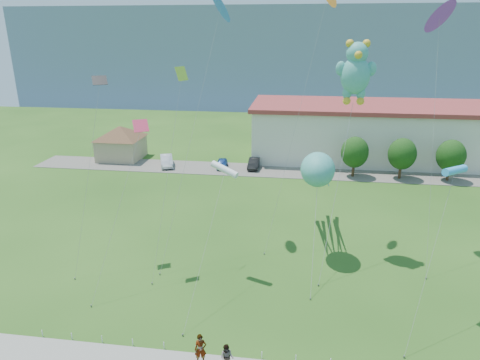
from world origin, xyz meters
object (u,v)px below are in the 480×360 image
(pavilion, at_px, (121,139))
(octopus_kite, at_px, (317,174))
(parked_car_black, at_px, (254,163))
(teddy_bear_kite, at_px, (356,71))
(parked_car_silver, at_px, (167,161))
(parked_car_blue, at_px, (222,163))
(pedestrian_left, at_px, (200,349))
(pedestrian_right, at_px, (227,358))
(warehouse, at_px, (458,134))

(pavilion, bearing_deg, octopus_kite, -41.08)
(parked_car_black, height_order, teddy_bear_kite, teddy_bear_kite)
(parked_car_silver, xyz_separation_m, parked_car_blue, (8.08, 0.20, -0.16))
(pedestrian_left, distance_m, parked_car_silver, 39.78)
(octopus_kite, bearing_deg, pedestrian_right, -107.80)
(pedestrian_right, xyz_separation_m, parked_car_black, (-2.62, 38.37, -0.18))
(parked_car_blue, distance_m, parked_car_black, 4.52)
(parked_car_blue, bearing_deg, parked_car_silver, 174.68)
(pavilion, bearing_deg, parked_car_black, -6.07)
(pedestrian_left, bearing_deg, pedestrian_right, -24.69)
(pedestrian_left, distance_m, teddy_bear_kite, 23.34)
(parked_car_silver, xyz_separation_m, teddy_bear_kite, (22.87, -21.54, 14.62))
(pavilion, xyz_separation_m, parked_car_blue, (16.00, -2.65, -2.34))
(warehouse, xyz_separation_m, parked_car_blue, (-34.00, -8.65, -3.44))
(octopus_kite, distance_m, teddy_bear_kite, 8.92)
(parked_car_black, bearing_deg, parked_car_silver, -176.74)
(pedestrian_left, bearing_deg, parked_car_silver, 96.77)
(teddy_bear_kite, bearing_deg, parked_car_blue, 124.23)
(pedestrian_right, height_order, parked_car_silver, pedestrian_right)
(parked_car_black, height_order, octopus_kite, octopus_kite)
(parked_car_black, distance_m, teddy_bear_kite, 28.56)
(parked_car_black, bearing_deg, pavilion, 174.16)
(parked_car_silver, bearing_deg, teddy_bear_kite, -63.18)
(pavilion, relative_size, pedestrian_left, 4.82)
(pedestrian_left, bearing_deg, parked_car_black, 78.32)
(octopus_kite, bearing_deg, pedestrian_left, -113.28)
(parked_car_blue, height_order, teddy_bear_kite, teddy_bear_kite)
(octopus_kite, bearing_deg, parked_car_silver, 133.02)
(warehouse, distance_m, octopus_kite, 37.67)
(parked_car_silver, xyz_separation_m, parked_car_black, (12.58, 0.67, -0.09))
(pavilion, relative_size, teddy_bear_kite, 0.52)
(parked_car_black, distance_m, octopus_kite, 24.52)
(warehouse, xyz_separation_m, octopus_kite, (-21.76, -30.62, 2.79))
(warehouse, bearing_deg, pavilion, -173.16)
(pavilion, height_order, parked_car_silver, pavilion)
(warehouse, bearing_deg, pedestrian_left, -121.63)
(pavilion, xyz_separation_m, pedestrian_left, (21.52, -40.23, -1.97))
(warehouse, relative_size, teddy_bear_kite, 3.42)
(pedestrian_left, xyz_separation_m, parked_car_silver, (-13.60, 37.38, -0.21))
(parked_car_silver, distance_m, parked_car_black, 12.59)
(parked_car_blue, relative_size, octopus_kite, 0.25)
(pedestrian_right, distance_m, octopus_kite, 17.78)
(pavilion, xyz_separation_m, warehouse, (50.00, 6.00, 1.10))
(warehouse, height_order, parked_car_blue, warehouse)
(pedestrian_left, bearing_deg, octopus_kite, 53.50)
(pavilion, bearing_deg, parked_car_blue, -9.40)
(pavilion, relative_size, parked_car_silver, 1.94)
(warehouse, relative_size, parked_car_silver, 12.86)
(pedestrian_left, distance_m, octopus_kite, 17.98)
(pavilion, relative_size, parked_car_blue, 2.50)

